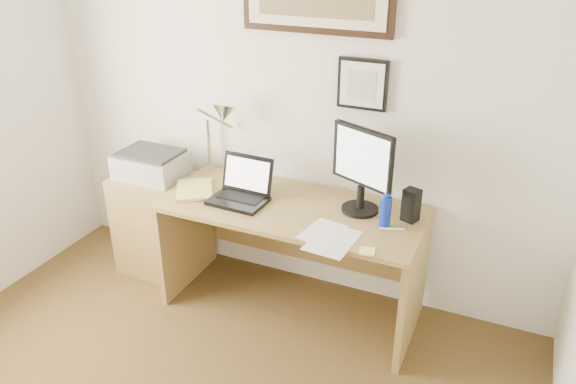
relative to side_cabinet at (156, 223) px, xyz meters
The scene contains 16 objects.
wall_back 1.32m from the side_cabinet, 19.18° to the left, with size 3.50×0.02×2.50m, color white.
side_cabinet is the anchor object (origin of this frame).
water_bottle 1.72m from the side_cabinet, ahead, with size 0.07×0.07×0.19m, color #0C299F.
bottle_cap 1.75m from the side_cabinet, ahead, with size 0.03×0.03×0.02m, color #0C299F.
speaker 1.83m from the side_cabinet, ahead, with size 0.09×0.08×0.20m, color black.
paper_sheet_a 1.43m from the side_cabinet, 11.08° to the right, with size 0.19×0.27×0.00m, color white.
paper_sheet_b 1.53m from the side_cabinet, 13.08° to the right, with size 0.23×0.33×0.00m, color white.
sticky_pad 1.73m from the side_cabinet, 12.71° to the right, with size 0.08×0.08×0.01m, color #F4F875.
marker_pen 1.75m from the side_cabinet, ahead, with size 0.02×0.02×0.14m, color white.
book 0.54m from the side_cabinet, 27.45° to the right, with size 0.22×0.30×0.02m, color #D4D063.
desk 1.08m from the side_cabinet, ahead, with size 1.60×0.70×0.75m.
laptop 0.88m from the side_cabinet, ahead, with size 0.35×0.30×0.26m.
lcd_monitor 1.61m from the side_cabinet, ahead, with size 0.40×0.22×0.52m.
printer 0.45m from the side_cabinet, 86.58° to the left, with size 0.44×0.34×0.18m.
desk_lamp 0.98m from the side_cabinet, 14.38° to the left, with size 0.29×0.27×0.53m.
picture_small 1.77m from the side_cabinet, 12.05° to the left, with size 0.30×0.03×0.30m.
Camera 1 is at (1.35, -1.13, 2.31)m, focal length 35.00 mm.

